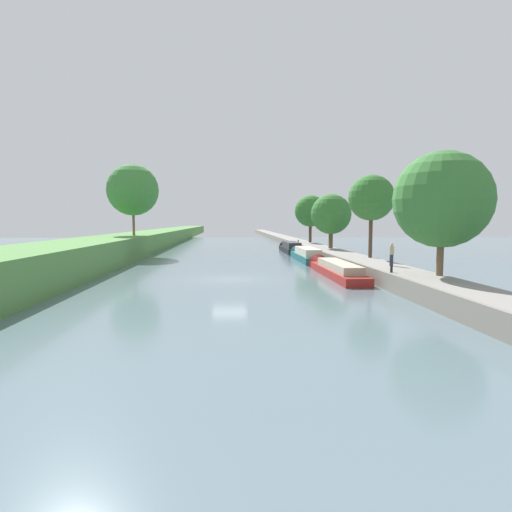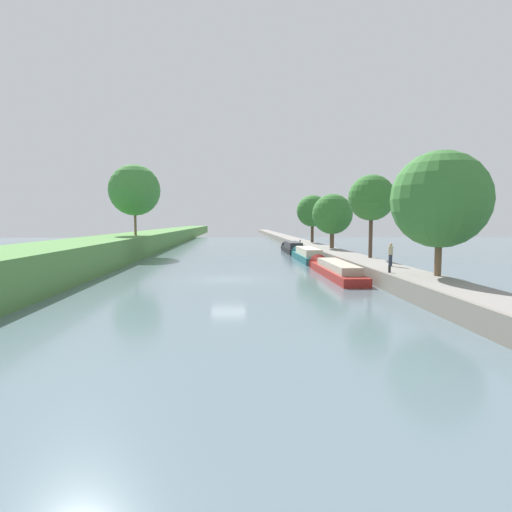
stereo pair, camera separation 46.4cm
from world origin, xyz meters
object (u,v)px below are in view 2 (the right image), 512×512
Objects in this scene: narrowboat_teal at (306,255)px; person_walking at (391,254)px; mooring_bollard_near at (390,269)px; narrowboat_red at (334,269)px; narrowboat_black at (292,248)px; mooring_bollard_far at (300,241)px.

narrowboat_teal is 6.70× the size of person_walking.
mooring_bollard_near is (1.89, -19.47, 0.68)m from narrowboat_teal.
narrowboat_red is 7.58× the size of person_walking.
mooring_bollard_near is at bearing -111.45° from person_walking.
narrowboat_teal is 12.00m from narrowboat_black.
narrowboat_black is at bearing 93.30° from mooring_bollard_near.
narrowboat_teal is 24.71× the size of mooring_bollard_far.
narrowboat_black is 27.95m from person_walking.
person_walking reaches higher than narrowboat_black.
narrowboat_black is 6.35× the size of person_walking.
mooring_bollard_near reaches higher than narrowboat_teal.
person_walking is (3.39, -2.97, 1.43)m from narrowboat_red.
mooring_bollard_far is (-1.48, 32.03, -0.65)m from person_walking.
mooring_bollard_near and mooring_bollard_far have the same top height.
narrowboat_red is 1.13× the size of narrowboat_teal.
mooring_bollard_far is (1.82, 4.30, 0.67)m from narrowboat_black.
narrowboat_teal is 1.06× the size of narrowboat_black.
narrowboat_red is 4.73m from person_walking.
narrowboat_black is (0.08, 12.00, 0.01)m from narrowboat_teal.
narrowboat_teal is at bearing 95.55° from mooring_bollard_near.
narrowboat_teal is 19.58m from mooring_bollard_near.
narrowboat_teal is 16.13m from person_walking.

